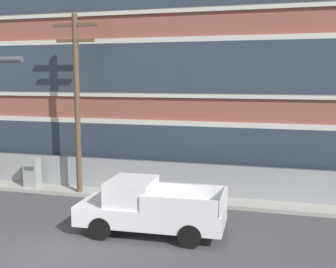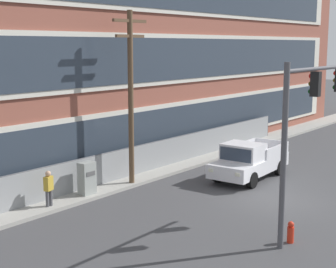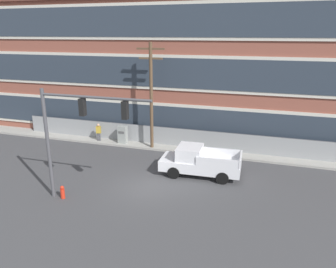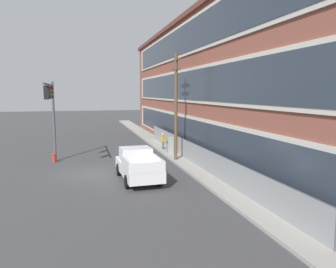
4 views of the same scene
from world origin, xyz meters
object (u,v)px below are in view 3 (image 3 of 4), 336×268
object	(u,v)px
traffic_signal_mast	(74,124)
pedestrian_near_cabinet	(99,132)
fire_hydrant	(63,192)
electrical_cabinet	(123,135)
pickup_truck_white	(199,162)
utility_pole_near_corner	(151,93)

from	to	relation	value
traffic_signal_mast	pedestrian_near_cabinet	bearing A→B (deg)	113.19
fire_hydrant	electrical_cabinet	bearing A→B (deg)	94.18
traffic_signal_mast	pickup_truck_white	distance (m)	8.60
pickup_truck_white	pedestrian_near_cabinet	world-z (taller)	pickup_truck_white
pedestrian_near_cabinet	fire_hydrant	size ratio (longest dim) A/B	2.17
electrical_cabinet	pickup_truck_white	bearing A→B (deg)	-28.83
traffic_signal_mast	pedestrian_near_cabinet	xyz separation A→B (m)	(-4.07, 9.49, -3.54)
pickup_truck_white	utility_pole_near_corner	xyz separation A→B (m)	(-4.72, 3.84, 3.71)
pickup_truck_white	utility_pole_near_corner	bearing A→B (deg)	140.83
pedestrian_near_cabinet	fire_hydrant	distance (m)	10.01
traffic_signal_mast	utility_pole_near_corner	bearing A→B (deg)	84.59
pedestrian_near_cabinet	fire_hydrant	bearing A→B (deg)	-72.96
utility_pole_near_corner	electrical_cabinet	size ratio (longest dim) A/B	5.15
pickup_truck_white	fire_hydrant	distance (m)	8.73
pickup_truck_white	traffic_signal_mast	bearing A→B (deg)	-135.71
utility_pole_near_corner	electrical_cabinet	xyz separation A→B (m)	(-2.72, 0.25, -3.83)
pickup_truck_white	utility_pole_near_corner	world-z (taller)	utility_pole_near_corner
traffic_signal_mast	utility_pole_near_corner	xyz separation A→B (m)	(0.88, 9.31, 0.13)
pickup_truck_white	pedestrian_near_cabinet	bearing A→B (deg)	157.38
utility_pole_near_corner	pedestrian_near_cabinet	distance (m)	6.17
electrical_cabinet	fire_hydrant	world-z (taller)	electrical_cabinet
traffic_signal_mast	electrical_cabinet	world-z (taller)	traffic_signal_mast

